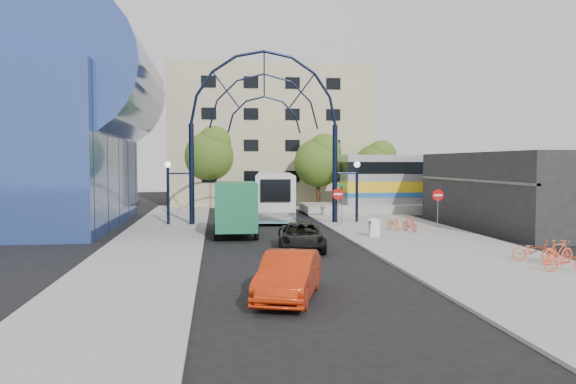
{
  "coord_description": "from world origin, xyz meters",
  "views": [
    {
      "loc": [
        -3.29,
        -24.91,
        4.34
      ],
      "look_at": [
        0.64,
        6.0,
        2.7
      ],
      "focal_mm": 35.0,
      "sensor_mm": 36.0,
      "label": 1
    }
  ],
  "objects": [
    {
      "name": "bike_far_b",
      "position": [
        10.78,
        -3.38,
        0.63
      ],
      "size": [
        1.77,
        0.96,
        1.02
      ],
      "primitive_type": "imported",
      "rotation": [
        0.0,
        0.0,
        1.87
      ],
      "color": "#EC542F",
      "rests_on": "sidewalk_east"
    },
    {
      "name": "transit_hall",
      "position": [
        -15.3,
        15.0,
        6.7
      ],
      "size": [
        16.5,
        18.0,
        14.5
      ],
      "color": "#2F4790",
      "rests_on": "ground"
    },
    {
      "name": "black_suv",
      "position": [
        0.83,
        2.33,
        0.68
      ],
      "size": [
        2.78,
        5.11,
        1.36
      ],
      "primitive_type": "imported",
      "rotation": [
        0.0,
        0.0,
        -0.11
      ],
      "color": "black",
      "rests_on": "ground"
    },
    {
      "name": "tree_north_b",
      "position": [
        -3.88,
        29.93,
        5.27
      ],
      "size": [
        5.12,
        5.12,
        8.0
      ],
      "color": "#382314",
      "rests_on": "ground"
    },
    {
      "name": "train_platform",
      "position": [
        20.0,
        22.0,
        0.4
      ],
      "size": [
        32.0,
        5.0,
        0.8
      ],
      "primitive_type": "cube",
      "color": "gray",
      "rests_on": "ground"
    },
    {
      "name": "street_name_sign",
      "position": [
        5.2,
        12.6,
        2.13
      ],
      "size": [
        0.7,
        0.7,
        2.8
      ],
      "color": "slate",
      "rests_on": "sidewalk_east"
    },
    {
      "name": "city_bus",
      "position": [
        1.21,
        18.78,
        1.8
      ],
      "size": [
        3.91,
        12.73,
        3.44
      ],
      "rotation": [
        0.0,
        0.0,
        -0.09
      ],
      "color": "silver",
      "rests_on": "ground"
    },
    {
      "name": "sandwich_board",
      "position": [
        5.6,
        5.98,
        0.74
      ],
      "size": [
        0.55,
        0.61,
        0.99
      ],
      "color": "white",
      "rests_on": "sidewalk_east"
    },
    {
      "name": "tree_north_a",
      "position": [
        6.12,
        25.93,
        4.61
      ],
      "size": [
        4.48,
        4.48,
        7.0
      ],
      "color": "#382314",
      "rests_on": "ground"
    },
    {
      "name": "bike_near_a",
      "position": [
        7.76,
        9.14,
        0.57
      ],
      "size": [
        0.84,
        1.79,
        0.9
      ],
      "primitive_type": "imported",
      "rotation": [
        0.0,
        0.0,
        0.14
      ],
      "color": "orange",
      "rests_on": "sidewalk_east"
    },
    {
      "name": "tree_north_c",
      "position": [
        12.12,
        27.93,
        4.28
      ],
      "size": [
        4.16,
        4.16,
        6.5
      ],
      "color": "#382314",
      "rests_on": "ground"
    },
    {
      "name": "bike_near_b",
      "position": [
        8.4,
        8.0,
        0.56
      ],
      "size": [
        0.83,
        1.53,
        0.88
      ],
      "primitive_type": "imported",
      "rotation": [
        0.0,
        0.0,
        0.3
      ],
      "color": "#F34930",
      "rests_on": "sidewalk_east"
    },
    {
      "name": "do_not_enter_sign",
      "position": [
        11.0,
        10.0,
        1.98
      ],
      "size": [
        0.76,
        0.07,
        2.48
      ],
      "color": "slate",
      "rests_on": "sidewalk_east"
    },
    {
      "name": "plaza_west",
      "position": [
        -6.5,
        6.0,
        0.06
      ],
      "size": [
        5.0,
        50.0,
        0.12
      ],
      "primitive_type": "cube",
      "color": "gray",
      "rests_on": "ground"
    },
    {
      "name": "apartment_block",
      "position": [
        2.0,
        34.97,
        7.0
      ],
      "size": [
        20.0,
        12.1,
        14.0
      ],
      "color": "#C6B589",
      "rests_on": "ground"
    },
    {
      "name": "train_car",
      "position": [
        20.0,
        22.0,
        2.9
      ],
      "size": [
        25.1,
        3.05,
        4.2
      ],
      "color": "#B7B7BC",
      "rests_on": "train_platform"
    },
    {
      "name": "bike_far_a",
      "position": [
        10.06,
        -5.0,
        0.56
      ],
      "size": [
        1.75,
        1.0,
        0.87
      ],
      "primitive_type": "imported",
      "rotation": [
        0.0,
        0.0,
        1.3
      ],
      "color": "#EF502F",
      "rests_on": "sidewalk_east"
    },
    {
      "name": "commercial_block_east",
      "position": [
        16.0,
        10.0,
        2.5
      ],
      "size": [
        6.0,
        16.0,
        5.0
      ],
      "primitive_type": "cube",
      "color": "black",
      "rests_on": "ground"
    },
    {
      "name": "sidewalk_east",
      "position": [
        8.0,
        4.0,
        0.06
      ],
      "size": [
        8.0,
        56.0,
        0.12
      ],
      "primitive_type": "cube",
      "color": "gray",
      "rests_on": "ground"
    },
    {
      "name": "gateway_arch",
      "position": [
        0.0,
        14.0,
        8.56
      ],
      "size": [
        13.64,
        0.44,
        12.1
      ],
      "color": "black",
      "rests_on": "ground"
    },
    {
      "name": "bike_far_c",
      "position": [
        10.19,
        -2.58,
        0.58
      ],
      "size": [
        1.86,
        1.13,
        0.92
      ],
      "primitive_type": "imported",
      "rotation": [
        0.0,
        0.0,
        1.25
      ],
      "color": "#D9512B",
      "rests_on": "sidewalk_east"
    },
    {
      "name": "green_truck",
      "position": [
        -2.22,
        8.35,
        1.6
      ],
      "size": [
        2.52,
        6.36,
        3.2
      ],
      "rotation": [
        0.0,
        0.0,
        -0.01
      ],
      "color": "black",
      "rests_on": "ground"
    },
    {
      "name": "stop_sign",
      "position": [
        4.8,
        12.0,
        1.99
      ],
      "size": [
        0.8,
        0.07,
        2.5
      ],
      "color": "slate",
      "rests_on": "sidewalk_east"
    },
    {
      "name": "ground",
      "position": [
        0.0,
        0.0,
        0.0
      ],
      "size": [
        120.0,
        120.0,
        0.0
      ],
      "primitive_type": "plane",
      "color": "black",
      "rests_on": "ground"
    },
    {
      "name": "red_sedan",
      "position": [
        -1.03,
        -7.39,
        0.75
      ],
      "size": [
        2.82,
        4.8,
        1.5
      ],
      "primitive_type": "imported",
      "rotation": [
        0.0,
        0.0,
        -0.29
      ],
      "color": "#B8280B",
      "rests_on": "ground"
    }
  ]
}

